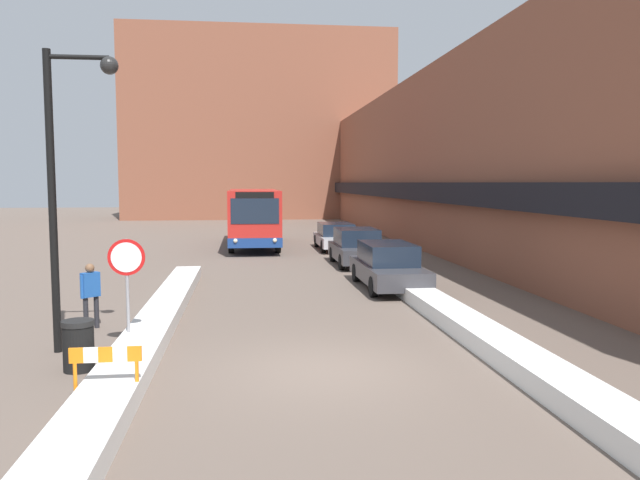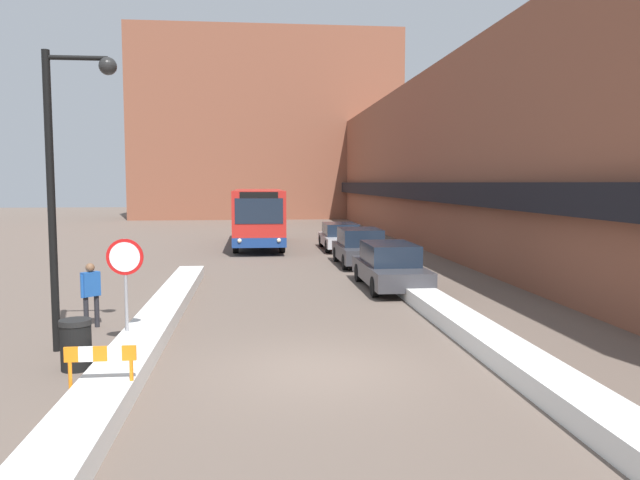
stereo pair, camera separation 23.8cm
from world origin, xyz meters
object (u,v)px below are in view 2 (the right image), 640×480
at_px(parked_car_middle, 360,247).
at_px(trash_bin, 76,344).
at_px(parked_car_back, 340,236).
at_px(stop_sign, 125,269).
at_px(street_lamp, 65,166).
at_px(pedestrian, 91,289).
at_px(city_bus, 258,216).
at_px(parked_car_front, 390,266).
at_px(construction_barricade, 101,363).

height_order(parked_car_middle, trash_bin, parked_car_middle).
bearing_deg(parked_car_back, stop_sign, -110.66).
bearing_deg(street_lamp, pedestrian, 92.84).
xyz_separation_m(parked_car_middle, trash_bin, (-7.77, -14.11, -0.29)).
distance_m(city_bus, parked_car_middle, 9.34).
relative_size(parked_car_middle, stop_sign, 1.90).
distance_m(parked_car_front, street_lamp, 11.18).
bearing_deg(stop_sign, construction_barricade, -85.39).
xyz_separation_m(stop_sign, pedestrian, (-1.23, 2.03, -0.74)).
bearing_deg(stop_sign, parked_car_middle, 60.73).
relative_size(parked_car_front, street_lamp, 0.79).
xyz_separation_m(pedestrian, construction_barricade, (1.50, -5.39, -0.28)).
relative_size(trash_bin, construction_barricade, 0.86).
bearing_deg(trash_bin, pedestrian, 99.67).
height_order(parked_car_front, construction_barricade, parked_car_front).
bearing_deg(trash_bin, stop_sign, 65.11).
distance_m(parked_car_front, trash_bin, 11.35).
relative_size(pedestrian, construction_barricade, 1.43).
bearing_deg(stop_sign, parked_car_front, 43.97).
bearing_deg(parked_car_back, city_bus, 153.70).
bearing_deg(parked_car_front, parked_car_back, 90.00).
xyz_separation_m(parked_car_back, trash_bin, (-7.77, -20.29, -0.23)).
bearing_deg(parked_car_middle, parked_car_back, 90.00).
xyz_separation_m(parked_car_middle, street_lamp, (-8.26, -12.73, 3.05)).
distance_m(trash_bin, construction_barricade, 2.18).
height_order(stop_sign, pedestrian, stop_sign).
height_order(parked_car_front, street_lamp, street_lamp).
relative_size(parked_car_front, stop_sign, 2.09).
bearing_deg(stop_sign, street_lamp, -179.05).
bearing_deg(parked_car_front, city_bus, 106.71).
relative_size(city_bus, parked_car_back, 2.18).
height_order(street_lamp, construction_barricade, street_lamp).
bearing_deg(construction_barricade, parked_car_middle, 66.91).
bearing_deg(stop_sign, city_bus, 82.17).
bearing_deg(construction_barricade, pedestrian, 105.58).
bearing_deg(city_bus, parked_car_back, -26.30).
distance_m(street_lamp, construction_barricade, 4.80).
bearing_deg(street_lamp, construction_barricade, -67.26).
relative_size(city_bus, trash_bin, 10.89).
distance_m(pedestrian, trash_bin, 3.51).
xyz_separation_m(pedestrian, trash_bin, (0.58, -3.43, -0.47)).
height_order(parked_car_back, construction_barricade, parked_car_back).
distance_m(parked_car_middle, pedestrian, 13.57).
bearing_deg(trash_bin, parked_car_middle, 61.15).
height_order(stop_sign, trash_bin, stop_sign).
bearing_deg(parked_car_front, stop_sign, -136.03).
xyz_separation_m(city_bus, parked_car_front, (4.24, -14.11, -0.95)).
relative_size(city_bus, pedestrian, 6.57).
distance_m(parked_car_front, construction_barricade, 12.32).
height_order(city_bus, trash_bin, city_bus).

